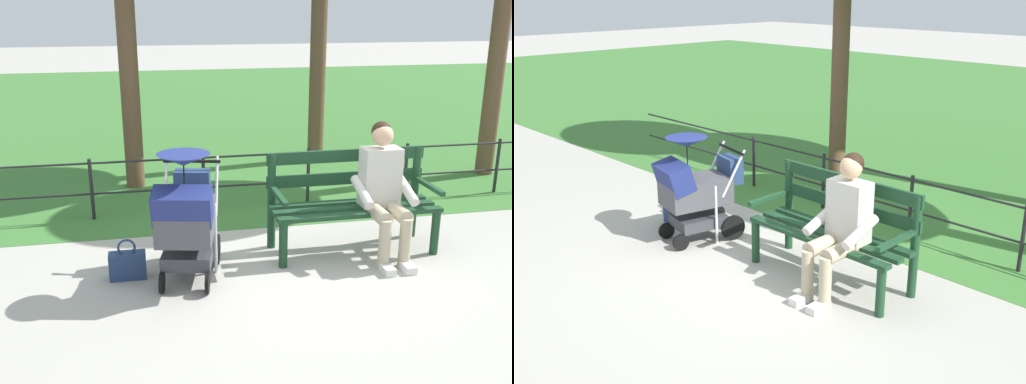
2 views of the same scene
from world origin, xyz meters
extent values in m
plane|color=#ADA89E|center=(0.00, 0.00, 0.00)|extent=(60.00, 60.00, 0.00)
cube|color=#193D23|center=(-0.66, -0.18, 0.45)|extent=(1.60, 0.10, 0.04)
cube|color=#193D23|center=(-0.66, 0.00, 0.45)|extent=(1.60, 0.10, 0.04)
cube|color=#193D23|center=(-0.66, 0.18, 0.45)|extent=(1.60, 0.10, 0.04)
cube|color=#193D23|center=(-0.66, -0.28, 0.67)|extent=(1.60, 0.04, 0.12)
cube|color=#193D23|center=(-0.66, -0.28, 0.90)|extent=(1.60, 0.04, 0.12)
cylinder|color=#193D23|center=(-1.41, 0.20, 0.23)|extent=(0.08, 0.08, 0.45)
cylinder|color=#193D23|center=(-1.41, -0.28, 0.47)|extent=(0.08, 0.08, 0.95)
cube|color=#193D23|center=(-1.41, 0.00, 0.63)|extent=(0.05, 0.56, 0.04)
cylinder|color=#193D23|center=(0.09, 0.20, 0.23)|extent=(0.08, 0.08, 0.45)
cylinder|color=#193D23|center=(0.09, -0.28, 0.47)|extent=(0.08, 0.08, 0.95)
cube|color=#193D23|center=(0.09, 0.00, 0.63)|extent=(0.05, 0.56, 0.04)
cylinder|color=tan|center=(-0.99, 0.22, 0.47)|extent=(0.14, 0.40, 0.14)
cylinder|color=tan|center=(-0.79, 0.22, 0.47)|extent=(0.14, 0.40, 0.14)
cylinder|color=tan|center=(-0.99, 0.42, 0.24)|extent=(0.11, 0.11, 0.47)
cylinder|color=tan|center=(-0.79, 0.42, 0.24)|extent=(0.11, 0.11, 0.47)
cube|color=silver|center=(-0.99, 0.50, 0.04)|extent=(0.10, 0.22, 0.07)
cube|color=silver|center=(-0.79, 0.50, 0.04)|extent=(0.10, 0.22, 0.07)
cube|color=beige|center=(-0.89, 0.00, 0.75)|extent=(0.36, 0.22, 0.56)
cylinder|color=beige|center=(-1.11, 0.12, 0.65)|extent=(0.09, 0.43, 0.23)
cylinder|color=beige|center=(-0.67, 0.12, 0.65)|extent=(0.09, 0.43, 0.23)
sphere|color=tan|center=(-0.89, 0.00, 1.15)|extent=(0.20, 0.20, 0.20)
sphere|color=black|center=(-0.89, -0.03, 1.18)|extent=(0.19, 0.19, 0.19)
cylinder|color=black|center=(0.67, -0.01, 0.14)|extent=(0.09, 0.28, 0.28)
cylinder|color=black|center=(1.12, -0.11, 0.14)|extent=(0.09, 0.28, 0.28)
cylinder|color=black|center=(0.84, 0.57, 0.09)|extent=(0.07, 0.18, 0.18)
cylinder|color=black|center=(1.21, 0.49, 0.09)|extent=(0.07, 0.18, 0.18)
cube|color=#38383D|center=(0.96, 0.24, 0.22)|extent=(0.52, 0.60, 0.12)
cylinder|color=silver|center=(0.71, 0.19, 0.33)|extent=(0.03, 0.03, 0.65)
cylinder|color=silver|center=(1.16, 0.09, 0.33)|extent=(0.03, 0.03, 0.65)
cube|color=#47474C|center=(0.96, 0.26, 0.55)|extent=(0.60, 0.76, 0.28)
cube|color=navy|center=(1.01, 0.49, 0.75)|extent=(0.54, 0.40, 0.33)
cylinder|color=black|center=(0.86, -0.17, 0.95)|extent=(0.51, 0.14, 0.03)
cylinder|color=silver|center=(0.66, -0.03, 0.75)|extent=(0.09, 0.30, 0.49)
cylinder|color=silver|center=(1.11, -0.13, 0.75)|extent=(0.09, 0.30, 0.49)
cone|color=navy|center=(0.98, 0.33, 1.10)|extent=(0.53, 0.53, 0.10)
cylinder|color=black|center=(0.98, 0.33, 0.92)|extent=(0.01, 0.01, 0.30)
cube|color=navy|center=(0.87, -0.15, 0.73)|extent=(0.35, 0.23, 0.28)
cube|color=navy|center=(1.49, 0.15, 0.12)|extent=(0.32, 0.14, 0.24)
torus|color=navy|center=(1.49, 0.15, 0.29)|extent=(0.16, 0.02, 0.16)
cylinder|color=black|center=(-1.86, -1.44, 0.35)|extent=(0.04, 0.04, 0.70)
cylinder|color=black|center=(-0.62, -1.44, 0.35)|extent=(0.04, 0.04, 0.70)
cylinder|color=black|center=(0.62, -1.44, 0.35)|extent=(0.04, 0.04, 0.70)
cylinder|color=black|center=(1.86, -1.44, 0.35)|extent=(0.04, 0.04, 0.70)
cylinder|color=black|center=(0.00, -1.44, 0.65)|extent=(8.70, 0.02, 0.02)
cylinder|color=black|center=(0.00, -1.44, 0.30)|extent=(8.70, 0.02, 0.02)
cylinder|color=brown|center=(1.39, -2.65, 1.52)|extent=(0.24, 0.24, 3.04)
camera|label=1|loc=(1.34, 5.03, 2.32)|focal=41.59mm
camera|label=2|loc=(-3.95, 4.02, 2.63)|focal=42.70mm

